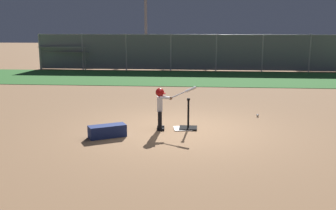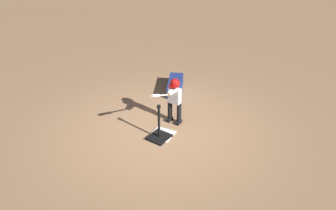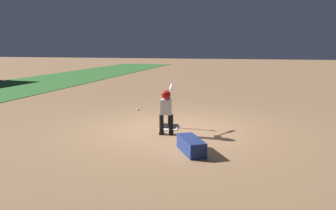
% 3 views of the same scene
% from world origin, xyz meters
% --- Properties ---
extents(ground_plane, '(90.00, 90.00, 0.00)m').
position_xyz_m(ground_plane, '(0.00, 0.00, 0.00)').
color(ground_plane, '#99704C').
extents(home_plate, '(0.50, 0.50, 0.02)m').
position_xyz_m(home_plate, '(0.05, 0.08, 0.01)').
color(home_plate, white).
rests_on(home_plate, ground_plane).
extents(batting_tee, '(0.44, 0.39, 0.77)m').
position_xyz_m(batting_tee, '(0.18, 0.10, 0.11)').
color(batting_tee, black).
rests_on(batting_tee, ground_plane).
extents(batter_child, '(0.99, 0.33, 1.08)m').
position_xyz_m(batter_child, '(-0.47, -0.00, 0.65)').
color(batter_child, black).
rests_on(batter_child, ground_plane).
extents(baseball, '(0.07, 0.07, 0.07)m').
position_xyz_m(baseball, '(2.07, 1.58, 0.04)').
color(baseball, white).
rests_on(baseball, ground_plane).
extents(equipment_bag, '(0.89, 0.69, 0.28)m').
position_xyz_m(equipment_bag, '(-1.64, -0.78, 0.14)').
color(equipment_bag, navy).
rests_on(equipment_bag, ground_plane).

